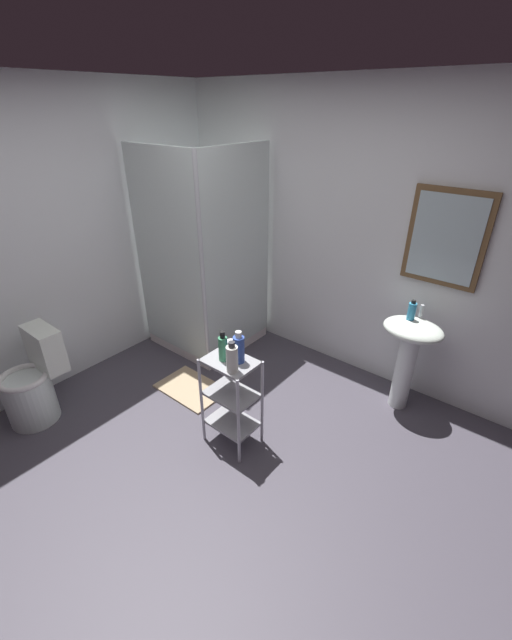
# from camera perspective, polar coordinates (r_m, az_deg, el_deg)

# --- Properties ---
(ground_plane) EXTENTS (4.20, 4.20, 0.02)m
(ground_plane) POSITION_cam_1_polar(r_m,az_deg,el_deg) (3.06, -6.55, -20.48)
(ground_plane) COLOR #47434E
(wall_back) EXTENTS (4.20, 0.14, 2.50)m
(wall_back) POSITION_cam_1_polar(r_m,az_deg,el_deg) (3.67, 13.66, 11.34)
(wall_back) COLOR white
(wall_back) RESTS_ON ground_plane
(wall_left) EXTENTS (0.10, 4.20, 2.50)m
(wall_left) POSITION_cam_1_polar(r_m,az_deg,el_deg) (3.76, -28.31, 9.10)
(wall_left) COLOR white
(wall_left) RESTS_ON ground_plane
(shower_stall) EXTENTS (0.92, 0.92, 2.00)m
(shower_stall) POSITION_cam_1_polar(r_m,az_deg,el_deg) (4.13, -7.03, 2.09)
(shower_stall) COLOR white
(shower_stall) RESTS_ON ground_plane
(pedestal_sink) EXTENTS (0.46, 0.37, 0.81)m
(pedestal_sink) POSITION_cam_1_polar(r_m,az_deg,el_deg) (3.41, 20.99, -3.66)
(pedestal_sink) COLOR white
(pedestal_sink) RESTS_ON ground_plane
(sink_faucet) EXTENTS (0.03, 0.03, 0.10)m
(sink_faucet) POSITION_cam_1_polar(r_m,az_deg,el_deg) (3.39, 22.51, 1.23)
(sink_faucet) COLOR silver
(sink_faucet) RESTS_ON pedestal_sink
(toilet) EXTENTS (0.37, 0.49, 0.76)m
(toilet) POSITION_cam_1_polar(r_m,az_deg,el_deg) (3.69, -29.12, -8.04)
(toilet) COLOR white
(toilet) RESTS_ON ground_plane
(storage_cart) EXTENTS (0.38, 0.28, 0.74)m
(storage_cart) POSITION_cam_1_polar(r_m,az_deg,el_deg) (2.94, -3.52, -10.70)
(storage_cart) COLOR silver
(storage_cart) RESTS_ON ground_plane
(hand_soap_bottle) EXTENTS (0.06, 0.06, 0.16)m
(hand_soap_bottle) POSITION_cam_1_polar(r_m,az_deg,el_deg) (3.30, 21.32, 1.22)
(hand_soap_bottle) COLOR #389ED1
(hand_soap_bottle) RESTS_ON pedestal_sink
(lotion_bottle_white) EXTENTS (0.08, 0.08, 0.22)m
(lotion_bottle_white) POSITION_cam_1_polar(r_m,az_deg,el_deg) (2.60, -3.43, -5.49)
(lotion_bottle_white) COLOR white
(lotion_bottle_white) RESTS_ON storage_cart
(body_wash_bottle_green) EXTENTS (0.06, 0.06, 0.22)m
(body_wash_bottle_green) POSITION_cam_1_polar(r_m,az_deg,el_deg) (2.72, -4.73, -3.98)
(body_wash_bottle_green) COLOR #3C8E60
(body_wash_bottle_green) RESTS_ON storage_cart
(shampoo_bottle_blue) EXTENTS (0.08, 0.08, 0.23)m
(shampoo_bottle_blue) POSITION_cam_1_polar(r_m,az_deg,el_deg) (2.69, -2.47, -4.10)
(shampoo_bottle_blue) COLOR #3453B1
(shampoo_bottle_blue) RESTS_ON storage_cart
(rinse_cup) EXTENTS (0.07, 0.07, 0.11)m
(rinse_cup) POSITION_cam_1_polar(r_m,az_deg,el_deg) (2.80, -3.60, -3.92)
(rinse_cup) COLOR silver
(rinse_cup) RESTS_ON storage_cart
(bath_mat) EXTENTS (0.60, 0.40, 0.02)m
(bath_mat) POSITION_cam_1_polar(r_m,az_deg,el_deg) (3.73, -9.23, -9.58)
(bath_mat) COLOR tan
(bath_mat) RESTS_ON ground_plane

